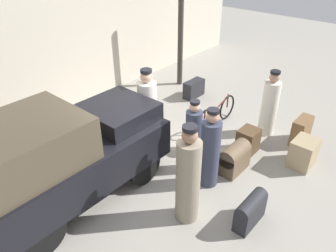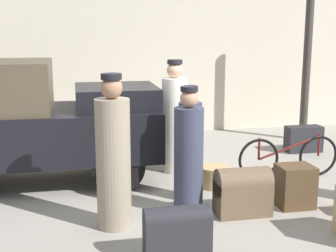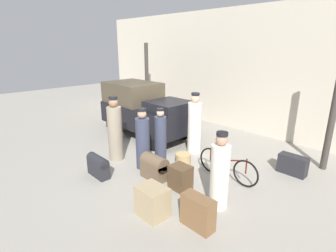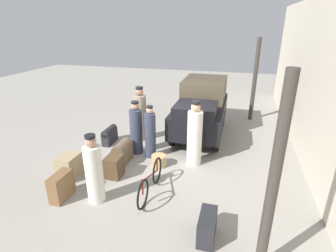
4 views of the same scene
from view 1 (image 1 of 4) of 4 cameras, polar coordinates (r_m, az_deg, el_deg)
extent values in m
plane|color=gray|center=(6.83, 0.18, -8.07)|extent=(30.00, 30.00, 0.00)
cube|color=beige|center=(8.77, -21.28, 15.52)|extent=(16.00, 0.15, 4.50)
cylinder|color=#38332D|center=(10.17, 2.19, 15.85)|extent=(0.17, 0.17, 3.26)
cylinder|color=black|center=(7.29, -12.27, -2.31)|extent=(0.77, 0.12, 0.77)
cylinder|color=black|center=(6.38, -4.09, -7.06)|extent=(0.77, 0.12, 0.77)
cylinder|color=black|center=(5.50, -21.00, -17.39)|extent=(0.77, 0.12, 0.77)
cube|color=black|center=(6.09, -16.44, -6.01)|extent=(3.53, 1.61, 0.73)
cube|color=#473D2D|center=(5.41, -24.43, -3.41)|extent=(1.94, 1.48, 0.73)
cube|color=black|center=(6.35, -8.75, 2.42)|extent=(1.23, 1.25, 0.33)
torus|color=black|center=(8.66, 10.23, 3.23)|extent=(0.66, 0.04, 0.66)
torus|color=black|center=(7.90, 6.34, 0.65)|extent=(0.66, 0.04, 0.66)
cylinder|color=#591914|center=(8.20, 8.46, 2.99)|extent=(1.03, 0.04, 0.36)
cylinder|color=#591914|center=(7.81, 6.41, 1.72)|extent=(0.04, 0.04, 0.34)
cylinder|color=#591914|center=(8.58, 10.35, 4.33)|extent=(0.04, 0.04, 0.37)
cylinder|color=tan|center=(7.35, 3.98, -3.39)|extent=(0.42, 0.42, 0.32)
cylinder|color=silver|center=(8.12, 17.18, 2.96)|extent=(0.38, 0.38, 1.34)
sphere|color=tan|center=(7.79, 18.08, 8.06)|extent=(0.24, 0.24, 0.24)
cylinder|color=black|center=(7.75, 18.23, 8.89)|extent=(0.23, 0.23, 0.07)
cylinder|color=silver|center=(7.27, -3.56, 1.94)|extent=(0.41, 0.41, 1.55)
sphere|color=tan|center=(6.87, -3.80, 8.53)|extent=(0.26, 0.26, 0.26)
cylinder|color=black|center=(6.82, -3.84, 9.55)|extent=(0.24, 0.24, 0.07)
cylinder|color=#33384C|center=(6.22, 7.28, -4.88)|extent=(0.37, 0.37, 1.38)
sphere|color=tan|center=(5.78, 7.81, 1.57)|extent=(0.23, 0.23, 0.23)
cylinder|color=black|center=(5.72, 7.89, 2.60)|extent=(0.22, 0.22, 0.06)
cylinder|color=gray|center=(5.43, 3.49, -9.66)|extent=(0.41, 0.41, 1.55)
sphere|color=#936B51|center=(4.89, 3.82, -1.65)|extent=(0.25, 0.25, 0.25)
cylinder|color=black|center=(4.82, 3.88, -0.36)|extent=(0.24, 0.24, 0.07)
cylinder|color=#33384C|center=(6.55, 4.39, -2.73)|extent=(0.32, 0.32, 1.36)
sphere|color=tan|center=(6.15, 4.68, 3.31)|extent=(0.20, 0.20, 0.20)
cylinder|color=black|center=(6.10, 4.72, 4.16)|extent=(0.19, 0.19, 0.05)
cube|color=brown|center=(6.90, 11.41, -6.09)|extent=(0.69, 0.38, 0.43)
cylinder|color=brown|center=(6.77, 11.59, -4.65)|extent=(0.69, 0.38, 0.38)
cube|color=#232328|center=(5.86, 14.06, -14.56)|extent=(0.69, 0.26, 0.43)
cylinder|color=#232328|center=(5.71, 14.34, -13.05)|extent=(0.69, 0.26, 0.26)
cube|color=#9E8966|center=(7.42, 22.51, -4.34)|extent=(0.58, 0.46, 0.61)
cube|color=#232328|center=(9.78, 4.53, 6.49)|extent=(0.69, 0.31, 0.50)
cube|color=#4C3823|center=(7.48, 13.75, -2.53)|extent=(0.46, 0.39, 0.57)
cube|color=brown|center=(8.18, 22.19, -0.75)|extent=(0.63, 0.28, 0.62)
camera|label=2|loc=(4.53, 72.16, -19.82)|focal=50.00mm
camera|label=3|loc=(9.58, 50.19, 13.80)|focal=28.00mm
camera|label=4|loc=(12.38, 16.24, 27.55)|focal=28.00mm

